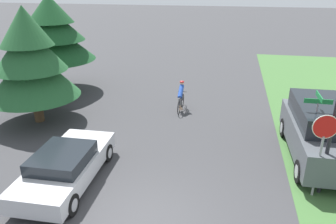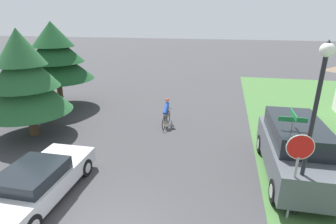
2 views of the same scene
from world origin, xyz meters
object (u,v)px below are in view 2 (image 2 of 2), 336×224
Objects in this scene: conifer_tall_near at (24,78)px; stop_sign at (298,161)px; cyclist at (166,113)px; street_lamp at (316,105)px; sedan_left_lane at (38,182)px; street_name_sign at (290,136)px; conifer_tall_far at (55,55)px; parked_suv_right at (295,149)px.

stop_sign is at bearing -17.26° from conifer_tall_near.
cyclist is 7.06m from conifer_tall_near.
cyclist is at bearing 131.99° from street_lamp.
sedan_left_lane is at bearing 1.66° from stop_sign.
street_name_sign is (-0.07, 1.58, -1.59)m from street_lamp.
street_name_sign is at bearing 92.41° from street_lamp.
conifer_tall_near is at bearing 171.42° from street_name_sign.
conifer_tall_far is (-1.27, 4.25, 0.44)m from conifer_tall_near.
conifer_tall_far is (-12.67, 5.97, 1.49)m from street_name_sign.
street_lamp is 11.95m from conifer_tall_near.
conifer_tall_near is (-11.24, 3.49, 1.00)m from stop_sign.
street_name_sign is (-0.40, -0.64, 0.78)m from parked_suv_right.
stop_sign is 0.53× the size of street_lamp.
sedan_left_lane is 7.32m from cyclist.
stop_sign is 1.78m from street_name_sign.
cyclist is 0.34× the size of street_lamp.
street_lamp is at bearing -87.59° from street_name_sign.
street_lamp is at bearing 170.31° from parked_suv_right.
sedan_left_lane is 6.03m from conifer_tall_near.
stop_sign is (-0.57, -2.41, 0.83)m from parked_suv_right.
conifer_tall_far reaches higher than parked_suv_right.
street_lamp is (0.23, 0.19, 1.54)m from stop_sign.
street_name_sign is (7.84, 2.56, 1.25)m from sedan_left_lane.
conifer_tall_near is (-11.47, 3.30, -0.54)m from street_lamp.
sedan_left_lane is at bearing -172.94° from street_lamp.
conifer_tall_near is 4.46m from conifer_tall_far.
conifer_tall_far reaches higher than conifer_tall_near.
street_lamp is 0.94× the size of conifer_tall_far.
sedan_left_lane is at bearing 159.95° from cyclist.
conifer_tall_near is (-6.21, -2.54, 2.19)m from cyclist.
sedan_left_lane is 0.88× the size of parked_suv_right.
parked_suv_right is 1.09m from street_name_sign.
conifer_tall_far is at bearing 66.65° from parked_suv_right.
street_name_sign is (0.17, 1.77, -0.05)m from stop_sign.
street_name_sign is (5.19, -4.26, 1.14)m from cyclist.
stop_sign is at bearing -139.05° from cyclist.
stop_sign is at bearing -95.40° from street_name_sign.
conifer_tall_near is at bearing 113.37° from cyclist.
street_name_sign is at bearing -25.24° from conifer_tall_far.
street_name_sign is 14.09m from conifer_tall_far.
sedan_left_lane is 1.63× the size of street_name_sign.
conifer_tall_near reaches higher than stop_sign.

